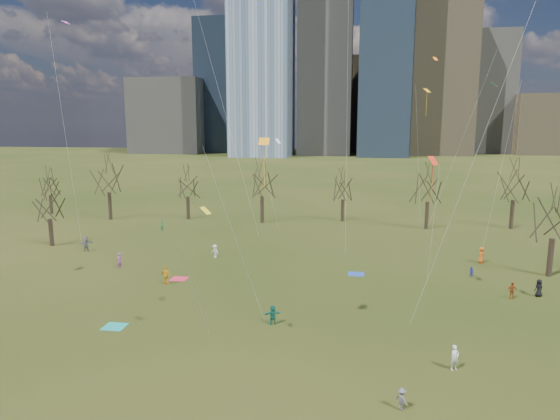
# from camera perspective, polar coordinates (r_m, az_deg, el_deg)

# --- Properties ---
(ground) EXTENTS (500.00, 500.00, 0.00)m
(ground) POSITION_cam_1_polar(r_m,az_deg,el_deg) (36.81, -2.90, -14.08)
(ground) COLOR black
(ground) RESTS_ON ground
(downtown_skyline) EXTENTS (212.50, 78.00, 118.00)m
(downtown_skyline) POSITION_cam_1_polar(r_m,az_deg,el_deg) (244.91, 6.68, 15.55)
(downtown_skyline) COLOR slate
(downtown_skyline) RESTS_ON ground
(bare_tree_row) EXTENTS (113.04, 29.80, 9.50)m
(bare_tree_row) POSITION_cam_1_polar(r_m,az_deg,el_deg) (71.03, 2.99, 2.79)
(bare_tree_row) COLOR black
(bare_tree_row) RESTS_ON ground
(blanket_teal) EXTENTS (1.60, 1.50, 0.03)m
(blanket_teal) POSITION_cam_1_polar(r_m,az_deg,el_deg) (40.02, -18.39, -12.53)
(blanket_teal) COLOR teal
(blanket_teal) RESTS_ON ground
(blanket_navy) EXTENTS (1.60, 1.50, 0.03)m
(blanket_navy) POSITION_cam_1_polar(r_m,az_deg,el_deg) (50.92, 8.68, -7.25)
(blanket_navy) COLOR #2445A8
(blanket_navy) RESTS_ON ground
(blanket_crimson) EXTENTS (1.60, 1.50, 0.03)m
(blanket_crimson) POSITION_cam_1_polar(r_m,az_deg,el_deg) (49.83, -11.46, -7.72)
(blanket_crimson) COLOR #C72742
(blanket_crimson) RESTS_ON ground
(person_1) EXTENTS (0.69, 0.62, 1.58)m
(person_1) POSITION_cam_1_polar(r_m,az_deg,el_deg) (33.60, 19.34, -15.63)
(person_1) COLOR silver
(person_1) RESTS_ON ground
(person_3) EXTENTS (0.86, 0.89, 1.22)m
(person_3) POSITION_cam_1_polar(r_m,az_deg,el_deg) (28.85, 13.73, -20.24)
(person_3) COLOR #5A5A5E
(person_3) RESTS_ON ground
(person_4) EXTENTS (1.08, 0.63, 1.73)m
(person_4) POSITION_cam_1_polar(r_m,az_deg,el_deg) (48.25, -12.91, -7.30)
(person_4) COLOR gold
(person_4) RESTS_ON ground
(person_5) EXTENTS (1.45, 0.89, 1.49)m
(person_5) POSITION_cam_1_polar(r_m,az_deg,el_deg) (38.29, -0.85, -11.87)
(person_5) COLOR #186D5A
(person_5) RESTS_ON ground
(person_6) EXTENTS (0.89, 0.75, 1.56)m
(person_6) POSITION_cam_1_polar(r_m,az_deg,el_deg) (49.38, 27.47, -7.91)
(person_6) COLOR black
(person_6) RESTS_ON ground
(person_7) EXTENTS (0.55, 0.69, 1.65)m
(person_7) POSITION_cam_1_polar(r_m,az_deg,el_deg) (54.74, -17.91, -5.52)
(person_7) COLOR #924C98
(person_7) RESTS_ON ground
(person_8) EXTENTS (0.62, 0.62, 1.02)m
(person_8) POSITION_cam_1_polar(r_m,az_deg,el_deg) (52.82, 21.03, -6.62)
(person_8) COLOR navy
(person_8) RESTS_ON ground
(person_9) EXTENTS (1.11, 0.95, 1.49)m
(person_9) POSITION_cam_1_polar(r_m,az_deg,el_deg) (56.62, -7.45, -4.68)
(person_9) COLOR silver
(person_9) RESTS_ON ground
(person_10) EXTENTS (0.92, 0.52, 1.48)m
(person_10) POSITION_cam_1_polar(r_m,az_deg,el_deg) (47.84, 24.98, -8.32)
(person_10) COLOR #9D4116
(person_10) RESTS_ON ground
(person_11) EXTENTS (1.71, 1.44, 1.84)m
(person_11) POSITION_cam_1_polar(r_m,az_deg,el_deg) (62.99, -21.31, -3.62)
(person_11) COLOR slate
(person_11) RESTS_ON ground
(person_12) EXTENTS (0.84, 1.00, 1.74)m
(person_12) POSITION_cam_1_polar(r_m,az_deg,el_deg) (58.24, 22.02, -4.80)
(person_12) COLOR orange
(person_12) RESTS_ON ground
(person_13) EXTENTS (0.57, 0.63, 1.45)m
(person_13) POSITION_cam_1_polar(r_m,az_deg,el_deg) (71.70, -13.32, -1.77)
(person_13) COLOR #186F3D
(person_13) RESTS_ON ground
(kites_airborne) EXTENTS (64.75, 48.34, 35.64)m
(kites_airborne) POSITION_cam_1_polar(r_m,az_deg,el_deg) (48.23, 7.76, 8.66)
(kites_airborne) COLOR #FF9E15
(kites_airborne) RESTS_ON ground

